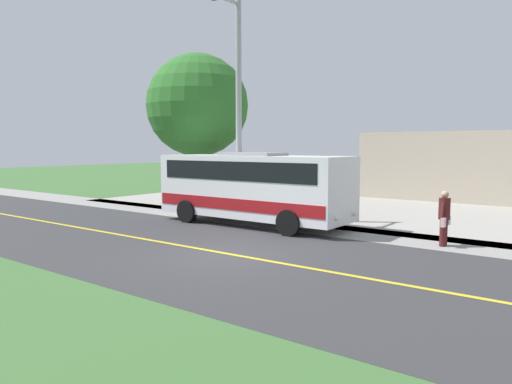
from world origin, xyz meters
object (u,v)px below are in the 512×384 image
object	(u,v)px
pedestrian_with_bags	(444,216)
street_light_pole	(237,102)
tree_curbside	(198,106)
shuttle_bus_front	(253,185)

from	to	relation	value
pedestrian_with_bags	street_light_pole	size ratio (longest dim) A/B	0.19
street_light_pole	tree_curbside	xyz separation A→B (m)	(-2.51, -4.55, 0.26)
street_light_pole	tree_curbside	world-z (taller)	street_light_pole
pedestrian_with_bags	street_light_pole	bearing A→B (deg)	-90.77
street_light_pole	tree_curbside	size ratio (longest dim) A/B	1.15
pedestrian_with_bags	tree_curbside	bearing A→B (deg)	-101.64
shuttle_bus_front	pedestrian_with_bags	world-z (taller)	shuttle_bus_front
pedestrian_with_bags	tree_curbside	world-z (taller)	tree_curbside
shuttle_bus_front	street_light_pole	world-z (taller)	street_light_pole
pedestrian_with_bags	street_light_pole	xyz separation A→B (m)	(-0.11, -8.17, 3.90)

